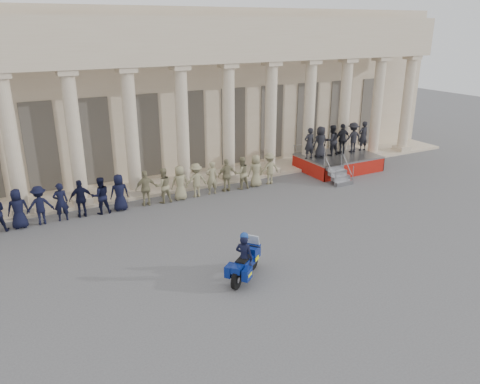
{
  "coord_description": "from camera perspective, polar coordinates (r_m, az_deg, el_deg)",
  "views": [
    {
      "loc": [
        -7.08,
        -13.77,
        8.1
      ],
      "look_at": [
        1.48,
        2.22,
        1.6
      ],
      "focal_mm": 35.0,
      "sensor_mm": 36.0,
      "label": 1
    }
  ],
  "objects": [
    {
      "name": "officer_rank",
      "position": [
        21.79,
        -19.17,
        -0.84
      ],
      "size": [
        21.09,
        0.65,
        1.72
      ],
      "color": "black",
      "rests_on": "ground"
    },
    {
      "name": "ground",
      "position": [
        17.48,
        -0.86,
        -7.9
      ],
      "size": [
        90.0,
        90.0,
        0.0
      ],
      "primitive_type": "plane",
      "color": "#4E4E51",
      "rests_on": "ground"
    },
    {
      "name": "reviewing_stand",
      "position": [
        28.04,
        11.93,
        5.62
      ],
      "size": [
        4.65,
        4.15,
        2.67
      ],
      "color": "gray",
      "rests_on": "ground"
    },
    {
      "name": "rider",
      "position": [
        15.62,
        0.51,
        -7.87
      ],
      "size": [
        0.68,
        0.72,
        1.74
      ],
      "rotation": [
        0.0,
        0.0,
        2.24
      ],
      "color": "black",
      "rests_on": "ground"
    },
    {
      "name": "building",
      "position": [
        29.6,
        -14.46,
        12.17
      ],
      "size": [
        40.0,
        12.5,
        9.0
      ],
      "color": "#C5B194",
      "rests_on": "ground"
    },
    {
      "name": "motorcycle",
      "position": [
        15.85,
        0.66,
        -8.61
      ],
      "size": [
        1.74,
        1.51,
        1.33
      ],
      "rotation": [
        0.0,
        0.0,
        0.67
      ],
      "color": "black",
      "rests_on": "ground"
    }
  ]
}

